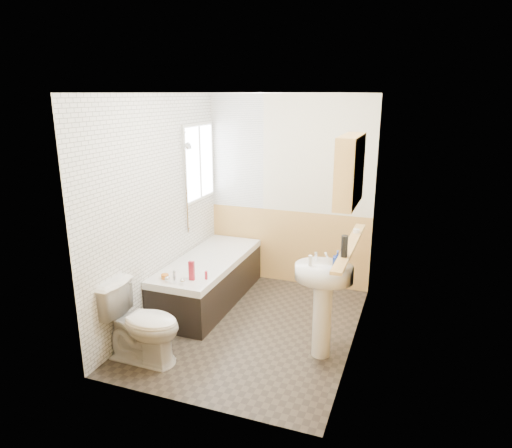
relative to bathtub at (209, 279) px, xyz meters
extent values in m
plane|color=#2F2821|center=(0.73, -0.46, -0.29)|extent=(2.80, 2.80, 0.00)
plane|color=white|center=(0.73, -0.46, 2.21)|extent=(2.80, 2.80, 0.00)
cube|color=beige|center=(0.73, 0.95, 0.96)|extent=(2.20, 0.02, 2.50)
cube|color=beige|center=(0.73, -1.87, 0.96)|extent=(2.20, 0.02, 2.50)
cube|color=beige|center=(-0.38, -0.46, 0.96)|extent=(0.02, 2.80, 2.50)
cube|color=beige|center=(1.84, -0.46, 0.96)|extent=(0.02, 2.80, 2.50)
cube|color=#DEAA5B|center=(1.82, -0.46, 0.21)|extent=(0.01, 2.80, 1.00)
cube|color=#DEAA5B|center=(0.73, -1.84, 0.21)|extent=(2.20, 0.01, 1.00)
cube|color=#DEAA5B|center=(0.73, 0.93, 0.21)|extent=(2.20, 0.01, 1.00)
cube|color=white|center=(-0.36, -0.46, 0.96)|extent=(0.01, 2.80, 2.50)
cube|color=white|center=(0.00, 0.93, 1.46)|extent=(0.75, 0.01, 1.50)
cube|color=white|center=(-0.34, 0.49, 1.36)|extent=(0.03, 0.79, 0.99)
cube|color=white|center=(-0.32, 0.49, 1.36)|extent=(0.01, 0.70, 0.90)
cube|color=white|center=(-0.32, 0.49, 1.36)|extent=(0.01, 0.04, 0.90)
cube|color=black|center=(0.00, 0.00, -0.05)|extent=(0.70, 1.82, 0.48)
cube|color=white|center=(0.00, 0.00, 0.23)|extent=(0.70, 1.82, 0.08)
cube|color=white|center=(0.00, 0.00, 0.22)|extent=(0.56, 1.68, 0.04)
cylinder|color=silver|center=(0.00, -0.81, 0.34)|extent=(0.04, 0.04, 0.14)
sphere|color=silver|center=(-0.09, -0.81, 0.31)|extent=(0.06, 0.06, 0.06)
sphere|color=silver|center=(0.09, -0.81, 0.31)|extent=(0.06, 0.06, 0.06)
cylinder|color=silver|center=(-0.32, 0.10, 1.18)|extent=(0.02, 0.02, 1.28)
cylinder|color=silver|center=(-0.32, 0.10, 0.59)|extent=(0.05, 0.05, 0.02)
cylinder|color=silver|center=(-0.32, 0.10, 1.77)|extent=(0.05, 0.05, 0.02)
cylinder|color=silver|center=(-0.27, 0.10, 1.61)|extent=(0.07, 0.09, 0.09)
imported|color=white|center=(-0.03, -1.41, 0.10)|extent=(0.79, 0.45, 0.77)
cylinder|color=white|center=(1.57, -0.74, 0.09)|extent=(0.18, 0.18, 0.77)
ellipsoid|color=white|center=(1.57, -0.74, 0.58)|extent=(0.55, 0.45, 0.15)
cylinder|color=silver|center=(1.46, -0.63, 0.70)|extent=(0.03, 0.03, 0.08)
cylinder|color=silver|center=(1.68, -0.63, 0.70)|extent=(0.03, 0.03, 0.08)
cylinder|color=silver|center=(1.57, -0.65, 0.73)|extent=(0.02, 0.11, 0.09)
cube|color=#DEAA5B|center=(1.77, -0.53, 0.81)|extent=(0.10, 1.50, 0.03)
cube|color=#DEAA5B|center=(1.75, -0.66, 1.55)|extent=(0.17, 0.69, 0.62)
cube|color=silver|center=(1.66, -0.82, 1.55)|extent=(0.01, 0.27, 0.47)
cube|color=silver|center=(1.66, -0.49, 1.55)|extent=(0.01, 0.27, 0.47)
cylinder|color=black|center=(1.77, -0.90, 0.92)|extent=(0.08, 0.08, 0.20)
cone|color=orange|center=(1.77, -0.84, 0.92)|extent=(0.04, 0.04, 0.20)
cylinder|color=silver|center=(1.77, -0.13, 0.84)|extent=(0.06, 0.06, 0.04)
imported|color=#19339E|center=(1.70, -0.80, 0.70)|extent=(0.10, 0.19, 0.08)
cylinder|color=silver|center=(1.45, -0.80, 0.71)|extent=(0.04, 0.04, 0.10)
cube|color=maroon|center=(0.13, -0.66, 0.37)|extent=(0.06, 0.04, 0.21)
cylinder|color=orange|center=(-0.17, -0.74, 0.29)|extent=(0.10, 0.10, 0.05)
cylinder|color=maroon|center=(0.26, -0.59, 0.31)|extent=(0.03, 0.03, 0.09)
camera|label=1|loc=(2.34, -4.71, 2.20)|focal=32.00mm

